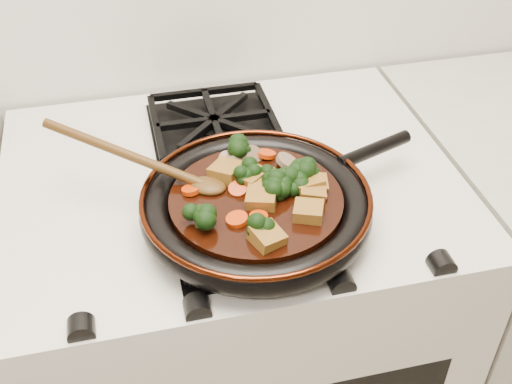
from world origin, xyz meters
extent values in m
cube|color=silver|center=(0.00, 1.69, 0.45)|extent=(0.76, 0.60, 0.90)
cylinder|color=black|center=(0.01, 1.55, 0.93)|extent=(0.32, 0.32, 0.01)
torus|color=black|center=(0.01, 1.55, 0.94)|extent=(0.34, 0.34, 0.04)
torus|color=#3F1609|center=(0.01, 1.55, 0.96)|extent=(0.34, 0.34, 0.01)
cylinder|color=black|center=(0.23, 1.63, 0.96)|extent=(0.14, 0.07, 0.02)
cylinder|color=black|center=(0.01, 1.55, 0.95)|extent=(0.26, 0.26, 0.02)
cube|color=brown|center=(0.01, 1.59, 0.97)|extent=(0.06, 0.06, 0.03)
cube|color=brown|center=(0.10, 1.55, 0.97)|extent=(0.04, 0.04, 0.03)
cube|color=brown|center=(0.08, 1.49, 0.97)|extent=(0.05, 0.05, 0.02)
cube|color=brown|center=(0.08, 1.56, 0.97)|extent=(0.05, 0.05, 0.03)
cube|color=brown|center=(0.04, 1.58, 0.97)|extent=(0.04, 0.04, 0.02)
cube|color=brown|center=(0.10, 1.56, 0.97)|extent=(0.04, 0.04, 0.03)
cube|color=brown|center=(-0.02, 1.61, 0.97)|extent=(0.06, 0.06, 0.03)
cube|color=brown|center=(0.04, 1.56, 0.97)|extent=(0.04, 0.05, 0.03)
cube|color=brown|center=(0.02, 1.54, 0.97)|extent=(0.06, 0.06, 0.03)
cube|color=brown|center=(0.09, 1.54, 0.97)|extent=(0.05, 0.05, 0.03)
cube|color=brown|center=(0.01, 1.46, 0.97)|extent=(0.05, 0.05, 0.03)
cube|color=brown|center=(0.03, 1.56, 0.97)|extent=(0.05, 0.06, 0.02)
cylinder|color=#BD2F05|center=(0.01, 1.50, 0.96)|extent=(0.03, 0.03, 0.01)
cylinder|color=#BD2F05|center=(0.05, 1.65, 0.96)|extent=(0.03, 0.03, 0.02)
cylinder|color=#BD2F05|center=(-0.08, 1.59, 0.96)|extent=(0.03, 0.03, 0.01)
cylinder|color=#BD2F05|center=(-0.01, 1.57, 0.96)|extent=(0.03, 0.03, 0.02)
cylinder|color=#BD2F05|center=(0.10, 1.53, 0.96)|extent=(0.03, 0.03, 0.02)
cylinder|color=#BD2F05|center=(-0.02, 1.51, 0.96)|extent=(0.03, 0.03, 0.01)
cylinder|color=brown|center=(-0.01, 1.64, 0.97)|extent=(0.04, 0.04, 0.02)
cylinder|color=brown|center=(0.03, 1.65, 0.97)|extent=(0.05, 0.04, 0.03)
cylinder|color=brown|center=(0.10, 1.60, 0.97)|extent=(0.04, 0.04, 0.02)
cylinder|color=brown|center=(0.00, 1.65, 0.97)|extent=(0.03, 0.03, 0.03)
cylinder|color=brown|center=(0.08, 1.62, 0.97)|extent=(0.04, 0.04, 0.02)
ellipsoid|color=#482D0F|center=(-0.05, 1.59, 0.96)|extent=(0.07, 0.06, 0.02)
cylinder|color=#482D0F|center=(-0.16, 1.66, 0.99)|extent=(0.02, 0.02, 0.27)
camera|label=1|loc=(-0.15, 0.85, 1.56)|focal=45.00mm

